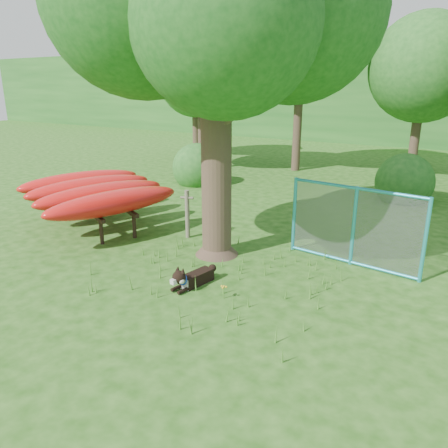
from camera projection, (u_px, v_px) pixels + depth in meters
The scene contains 13 objects.
ground at pixel (178, 293), 7.73m from camera, with size 80.00×80.00×0.00m, color #1C4B0F.
wooden_post at pixel (187, 213), 10.38m from camera, with size 0.32×0.17×1.17m.
kayak_rack at pixel (96, 191), 11.25m from camera, with size 4.29×4.65×1.19m.
husky_dog at pixel (191, 278), 7.94m from camera, with size 0.38×1.06×0.47m.
fence_section at pixel (354, 226), 8.74m from camera, with size 2.79×0.39×2.73m.
wildflower_clump at pixel (224, 288), 7.48m from camera, with size 0.12×0.12×0.25m.
bg_tree_a at pixel (201, 60), 17.73m from camera, with size 4.40×4.40×6.70m.
bg_tree_b at pixel (302, 29), 17.21m from camera, with size 5.20×5.20×8.22m.
bg_tree_c at pixel (424, 68), 16.17m from camera, with size 4.00×4.00×6.12m.
bg_tree_f at pixel (195, 81), 21.65m from camera, with size 3.60×3.60×5.55m.
shrub_left at pixel (197, 184), 16.31m from camera, with size 1.80×1.80×1.80m, color #1F5C1D.
shrub_mid at pixel (402, 200), 13.94m from camera, with size 1.80×1.80×1.80m, color #1F5C1D.
wooded_hillside at pixel (435, 93), 29.33m from camera, with size 80.00×12.00×6.00m, color #1F5C1D.
Camera 1 is at (4.43, -5.46, 3.52)m, focal length 35.00 mm.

